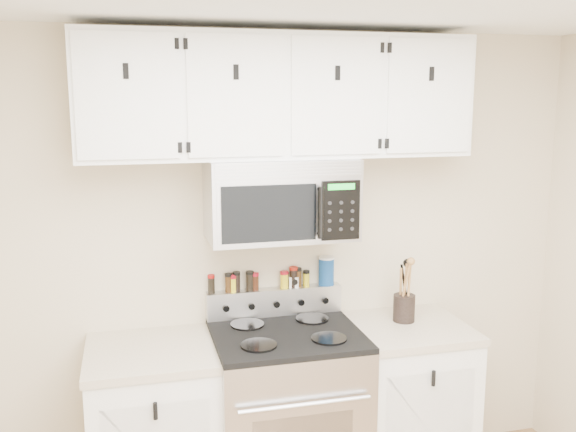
# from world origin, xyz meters

# --- Properties ---
(back_wall) EXTENTS (3.50, 0.01, 2.50)m
(back_wall) POSITION_xyz_m (0.00, 1.75, 1.25)
(back_wall) COLOR beige
(back_wall) RESTS_ON floor
(range) EXTENTS (0.76, 0.65, 1.10)m
(range) POSITION_xyz_m (0.00, 1.43, 0.49)
(range) COLOR #B7B7BA
(range) RESTS_ON floor
(base_cabinet_right) EXTENTS (0.64, 0.62, 0.92)m
(base_cabinet_right) POSITION_xyz_m (0.69, 1.45, 0.46)
(base_cabinet_right) COLOR white
(base_cabinet_right) RESTS_ON floor
(microwave) EXTENTS (0.76, 0.44, 0.42)m
(microwave) POSITION_xyz_m (0.00, 1.55, 1.63)
(microwave) COLOR #9E9EA3
(microwave) RESTS_ON back_wall
(upper_cabinets) EXTENTS (2.00, 0.35, 0.62)m
(upper_cabinets) POSITION_xyz_m (-0.00, 1.58, 2.15)
(upper_cabinets) COLOR white
(upper_cabinets) RESTS_ON back_wall
(utensil_crock) EXTENTS (0.12, 0.12, 0.35)m
(utensil_crock) POSITION_xyz_m (0.69, 1.51, 1.01)
(utensil_crock) COLOR black
(utensil_crock) RESTS_ON base_cabinet_right
(kitchen_timer) EXTENTS (0.06, 0.06, 0.06)m
(kitchen_timer) POSITION_xyz_m (0.11, 1.71, 1.13)
(kitchen_timer) COLOR silver
(kitchen_timer) RESTS_ON range
(salt_canister) EXTENTS (0.09, 0.09, 0.16)m
(salt_canister) POSITION_xyz_m (0.30, 1.71, 1.18)
(salt_canister) COLOR navy
(salt_canister) RESTS_ON range
(spice_jar_0) EXTENTS (0.04, 0.04, 0.10)m
(spice_jar_0) POSITION_xyz_m (-0.35, 1.71, 1.15)
(spice_jar_0) COLOR black
(spice_jar_0) RESTS_ON range
(spice_jar_1) EXTENTS (0.04, 0.04, 0.10)m
(spice_jar_1) POSITION_xyz_m (-0.26, 1.71, 1.15)
(spice_jar_1) COLOR #3D250E
(spice_jar_1) RESTS_ON range
(spice_jar_2) EXTENTS (0.04, 0.04, 0.10)m
(spice_jar_2) POSITION_xyz_m (-0.23, 1.71, 1.15)
(spice_jar_2) COLOR gold
(spice_jar_2) RESTS_ON range
(spice_jar_3) EXTENTS (0.04, 0.04, 0.09)m
(spice_jar_3) POSITION_xyz_m (-0.23, 1.71, 1.15)
(spice_jar_3) COLOR yellow
(spice_jar_3) RESTS_ON range
(spice_jar_4) EXTENTS (0.04, 0.04, 0.11)m
(spice_jar_4) POSITION_xyz_m (-0.21, 1.71, 1.16)
(spice_jar_4) COLOR black
(spice_jar_4) RESTS_ON range
(spice_jar_5) EXTENTS (0.04, 0.04, 0.11)m
(spice_jar_5) POSITION_xyz_m (-0.14, 1.71, 1.16)
(spice_jar_5) COLOR black
(spice_jar_5) RESTS_ON range
(spice_jar_6) EXTENTS (0.04, 0.04, 0.10)m
(spice_jar_6) POSITION_xyz_m (-0.11, 1.71, 1.15)
(spice_jar_6) COLOR #391A0D
(spice_jar_6) RESTS_ON range
(spice_jar_7) EXTENTS (0.05, 0.05, 0.09)m
(spice_jar_7) POSITION_xyz_m (0.06, 1.71, 1.15)
(spice_jar_7) COLOR yellow
(spice_jar_7) RESTS_ON range
(spice_jar_8) EXTENTS (0.05, 0.05, 0.12)m
(spice_jar_8) POSITION_xyz_m (0.11, 1.71, 1.16)
(spice_jar_8) COLOR black
(spice_jar_8) RESTS_ON range
(spice_jar_9) EXTENTS (0.04, 0.04, 0.11)m
(spice_jar_9) POSITION_xyz_m (0.14, 1.71, 1.15)
(spice_jar_9) COLOR #3D250E
(spice_jar_9) RESTS_ON range
(spice_jar_10) EXTENTS (0.04, 0.04, 0.09)m
(spice_jar_10) POSITION_xyz_m (0.18, 1.71, 1.15)
(spice_jar_10) COLOR gold
(spice_jar_10) RESTS_ON range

